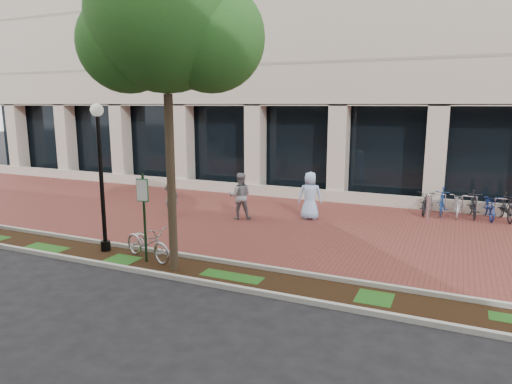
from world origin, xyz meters
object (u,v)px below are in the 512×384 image
at_px(locked_bicycle, 148,242).
at_px(bollard, 428,206).
at_px(pedestrian_right, 310,196).
at_px(pedestrian_left, 171,196).
at_px(pedestrian_mid, 240,196).
at_px(street_tree, 168,24).
at_px(lamppost, 101,170).
at_px(bike_rack_cluster, 465,204).
at_px(parking_sign, 144,207).

bearing_deg(locked_bicycle, bollard, -22.96).
bearing_deg(locked_bicycle, pedestrian_right, -6.87).
distance_m(locked_bicycle, pedestrian_left, 5.04).
bearing_deg(bollard, pedestrian_mid, -155.89).
height_order(street_tree, pedestrian_mid, street_tree).
height_order(pedestrian_right, bollard, pedestrian_right).
xyz_separation_m(lamppost, bollard, (8.35, 7.90, -1.92)).
distance_m(pedestrian_left, pedestrian_mid, 2.69).
distance_m(street_tree, locked_bicycle, 5.71).
bearing_deg(pedestrian_right, pedestrian_left, 3.45).
bearing_deg(locked_bicycle, pedestrian_left, 44.08).
distance_m(street_tree, pedestrian_left, 7.93).
bearing_deg(pedestrian_mid, bollard, -178.83).
bearing_deg(bike_rack_cluster, locked_bicycle, -133.81).
xyz_separation_m(lamppost, pedestrian_mid, (1.93, 5.03, -1.53)).
relative_size(parking_sign, pedestrian_right, 1.35).
bearing_deg(bollard, lamppost, -136.57).
height_order(parking_sign, bollard, parking_sign).
relative_size(pedestrian_left, pedestrian_right, 0.89).
bearing_deg(parking_sign, locked_bicycle, 100.17).
bearing_deg(pedestrian_mid, locked_bicycle, 63.42).
height_order(parking_sign, pedestrian_mid, parking_sign).
relative_size(parking_sign, pedestrian_left, 1.52).
bearing_deg(pedestrian_mid, bike_rack_cluster, -176.82).
bearing_deg(lamppost, parking_sign, -10.24).
bearing_deg(street_tree, bike_rack_cluster, 53.50).
bearing_deg(bike_rack_cluster, pedestrian_left, -158.60).
xyz_separation_m(street_tree, pedestrian_left, (-3.44, 4.83, -5.27)).
relative_size(lamppost, locked_bicycle, 2.28).
xyz_separation_m(pedestrian_left, bollard, (9.02, 3.53, -0.31)).
bearing_deg(locked_bicycle, street_tree, -89.53).
distance_m(parking_sign, pedestrian_mid, 5.38).
distance_m(lamppost, pedestrian_mid, 5.60).
bearing_deg(parking_sign, street_tree, -17.77).
xyz_separation_m(parking_sign, lamppost, (-1.68, 0.30, 0.86)).
bearing_deg(parking_sign, pedestrian_right, 57.33).
distance_m(pedestrian_left, pedestrian_right, 5.27).
distance_m(parking_sign, locked_bicycle, 1.08).
distance_m(pedestrian_mid, bollard, 7.04).
bearing_deg(lamppost, pedestrian_left, 98.75).
xyz_separation_m(pedestrian_right, bollard, (4.01, 1.88, -0.41)).
xyz_separation_m(lamppost, bike_rack_cluster, (9.61, 8.80, -1.91)).
relative_size(street_tree, bollard, 8.58).
bearing_deg(pedestrian_left, pedestrian_mid, -163.62).
relative_size(locked_bicycle, pedestrian_mid, 1.07).
xyz_separation_m(street_tree, bike_rack_cluster, (6.84, 9.25, -5.58)).
distance_m(parking_sign, pedestrian_right, 6.89).
height_order(lamppost, pedestrian_mid, lamppost).
distance_m(parking_sign, lamppost, 1.91).
xyz_separation_m(street_tree, bollard, (5.59, 8.36, -5.59)).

